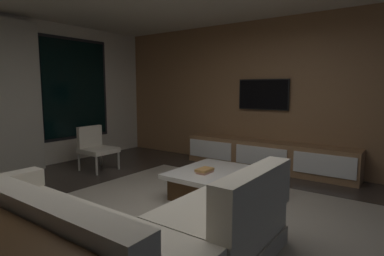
% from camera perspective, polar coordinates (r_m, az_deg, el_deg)
% --- Properties ---
extents(floor, '(9.20, 9.20, 0.00)m').
position_cam_1_polar(floor, '(3.53, -3.86, -17.21)').
color(floor, '#332B26').
extents(back_wall_with_window, '(6.60, 0.30, 2.70)m').
position_cam_1_polar(back_wall_with_window, '(6.17, -31.25, 5.11)').
color(back_wall_with_window, beige).
rests_on(back_wall_with_window, floor).
extents(media_wall, '(0.12, 7.80, 2.70)m').
position_cam_1_polar(media_wall, '(5.90, 15.54, 5.90)').
color(media_wall, '#8E6642').
rests_on(media_wall, floor).
extents(area_rug, '(3.20, 3.80, 0.01)m').
position_cam_1_polar(area_rug, '(3.72, 0.95, -15.73)').
color(area_rug, gray).
rests_on(area_rug, floor).
extents(sectional_couch, '(1.98, 2.50, 0.82)m').
position_cam_1_polar(sectional_couch, '(2.71, -15.28, -18.56)').
color(sectional_couch, '#B1A997').
rests_on(sectional_couch, floor).
extents(coffee_table, '(1.16, 1.16, 0.36)m').
position_cam_1_polar(coffee_table, '(4.25, 5.17, -10.21)').
color(coffee_table, '#452D17').
rests_on(coffee_table, floor).
extents(book_stack_on_coffee_table, '(0.24, 0.16, 0.06)m').
position_cam_1_polar(book_stack_on_coffee_table, '(4.13, 2.31, -7.77)').
color(book_stack_on_coffee_table, tan).
rests_on(book_stack_on_coffee_table, coffee_table).
extents(accent_chair_near_window, '(0.54, 0.56, 0.78)m').
position_cam_1_polar(accent_chair_near_window, '(5.90, -17.23, -3.10)').
color(accent_chair_near_window, '#B2ADA0').
rests_on(accent_chair_near_window, floor).
extents(media_console, '(0.46, 3.10, 0.52)m').
position_cam_1_polar(media_console, '(5.77, 13.68, -5.04)').
color(media_console, '#8E6642').
rests_on(media_console, floor).
extents(mounted_tv, '(0.05, 0.96, 0.56)m').
position_cam_1_polar(mounted_tv, '(5.89, 12.88, 5.99)').
color(mounted_tv, black).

